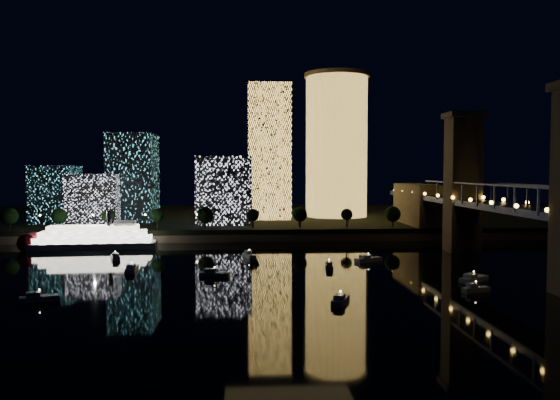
{
  "coord_description": "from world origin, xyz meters",
  "views": [
    {
      "loc": [
        -13.16,
        -141.68,
        29.42
      ],
      "look_at": [
        -0.67,
        55.0,
        18.56
      ],
      "focal_mm": 35.0,
      "sensor_mm": 36.0,
      "label": 1
    }
  ],
  "objects_px": {
    "tower_rectangular": "(269,152)",
    "riverboat": "(88,238)",
    "tower_cylindrical": "(336,145)",
    "truss_bridge": "(529,218)"
  },
  "relations": [
    {
      "from": "tower_rectangular",
      "to": "riverboat",
      "type": "xyz_separation_m",
      "value": [
        -71.02,
        -67.0,
        -34.66
      ]
    },
    {
      "from": "tower_rectangular",
      "to": "riverboat",
      "type": "height_order",
      "value": "tower_rectangular"
    },
    {
      "from": "tower_rectangular",
      "to": "riverboat",
      "type": "relative_size",
      "value": 1.34
    },
    {
      "from": "tower_cylindrical",
      "to": "riverboat",
      "type": "distance_m",
      "value": 137.33
    },
    {
      "from": "truss_bridge",
      "to": "riverboat",
      "type": "xyz_separation_m",
      "value": [
        -137.21,
        62.17,
        -12.45
      ]
    },
    {
      "from": "truss_bridge",
      "to": "riverboat",
      "type": "relative_size",
      "value": 5.35
    },
    {
      "from": "tower_rectangular",
      "to": "truss_bridge",
      "type": "height_order",
      "value": "tower_rectangular"
    },
    {
      "from": "truss_bridge",
      "to": "riverboat",
      "type": "bearing_deg",
      "value": 155.62
    },
    {
      "from": "tower_rectangular",
      "to": "truss_bridge",
      "type": "relative_size",
      "value": 0.25
    },
    {
      "from": "tower_cylindrical",
      "to": "riverboat",
      "type": "relative_size",
      "value": 1.5
    }
  ]
}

